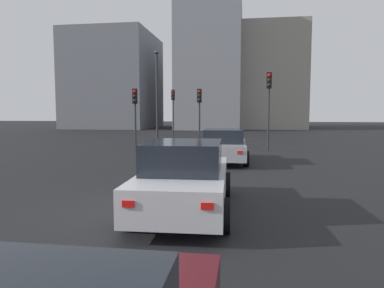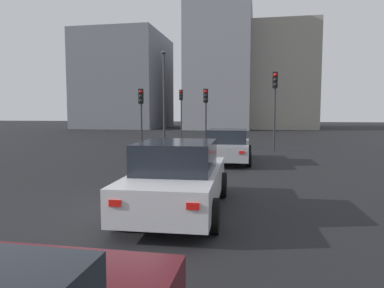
{
  "view_description": "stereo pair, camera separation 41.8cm",
  "coord_description": "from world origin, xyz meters",
  "views": [
    {
      "loc": [
        -7.15,
        -2.63,
        2.15
      ],
      "look_at": [
        4.29,
        -0.93,
        1.12
      ],
      "focal_mm": 32.76,
      "sensor_mm": 36.0,
      "label": 1
    },
    {
      "loc": [
        -7.08,
        -3.04,
        2.15
      ],
      "look_at": [
        4.29,
        -0.93,
        1.12
      ],
      "focal_mm": 32.76,
      "sensor_mm": 36.0,
      "label": 2
    }
  ],
  "objects": [
    {
      "name": "building_facade_left",
      "position": [
        45.55,
        -6.0,
        6.95
      ],
      "size": [
        14.62,
        9.35,
        13.9
      ],
      "primitive_type": "cube",
      "color": "gray",
      "rests_on": "ground_plane"
    },
    {
      "name": "street_lamp_kerbside",
      "position": [
        17.78,
        3.65,
        3.93
      ],
      "size": [
        0.56,
        0.36,
        6.59
      ],
      "color": "#2D2D30",
      "rests_on": "ground_plane"
    },
    {
      "name": "building_facade_right",
      "position": [
        42.0,
        16.0,
        6.66
      ],
      "size": [
        13.01,
        11.3,
        13.31
      ],
      "primitive_type": "cube",
      "color": "slate",
      "rests_on": "ground_plane"
    },
    {
      "name": "ground_plane",
      "position": [
        0.0,
        0.0,
        -0.1
      ],
      "size": [
        160.0,
        160.0,
        0.2
      ],
      "primitive_type": "cube",
      "color": "black"
    },
    {
      "name": "traffic_light_far_left",
      "position": [
        13.22,
        -4.0,
        3.17
      ],
      "size": [
        0.32,
        0.3,
        4.43
      ],
      "rotation": [
        0.0,
        0.0,
        3.05
      ],
      "color": "#2D2D30",
      "rests_on": "ground_plane"
    },
    {
      "name": "traffic_light_near_right",
      "position": [
        13.26,
        3.88,
        2.6
      ],
      "size": [
        0.33,
        0.3,
        3.59
      ],
      "rotation": [
        0.0,
        0.0,
        3.27
      ],
      "color": "#2D2D30",
      "rests_on": "ground_plane"
    },
    {
      "name": "traffic_light_far_right",
      "position": [
        15.79,
        0.3,
        2.69
      ],
      "size": [
        0.32,
        0.29,
        3.72
      ],
      "rotation": [
        0.0,
        0.0,
        3.1
      ],
      "color": "#2D2D30",
      "rests_on": "ground_plane"
    },
    {
      "name": "car_silver_left_lead",
      "position": [
        8.2,
        -1.76,
        0.71
      ],
      "size": [
        4.57,
        2.18,
        1.44
      ],
      "rotation": [
        0.0,
        0.0,
        0.02
      ],
      "color": "#A8AAB2",
      "rests_on": "ground_plane"
    },
    {
      "name": "traffic_light_near_left",
      "position": [
        23.15,
        3.56,
        3.0
      ],
      "size": [
        0.33,
        0.31,
        4.17
      ],
      "rotation": [
        0.0,
        0.0,
        3.0
      ],
      "color": "#2D2D30",
      "rests_on": "ground_plane"
    },
    {
      "name": "building_facade_center",
      "position": [
        43.06,
        2.0,
        8.67
      ],
      "size": [
        15.75,
        8.26,
        17.34
      ],
      "primitive_type": "cube",
      "color": "gray",
      "rests_on": "ground_plane"
    },
    {
      "name": "car_white_left_second",
      "position": [
        0.26,
        -1.37,
        0.74
      ],
      "size": [
        4.49,
        2.09,
        1.54
      ],
      "rotation": [
        0.0,
        0.0,
        0.04
      ],
      "color": "silver",
      "rests_on": "ground_plane"
    }
  ]
}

